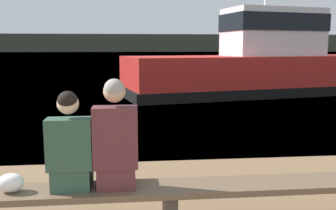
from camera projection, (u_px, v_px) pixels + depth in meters
water_surface at (130, 53)px, 124.04m from camera, size 240.00×240.00×0.00m
far_shoreline at (130, 43)px, 150.23m from camera, size 600.00×12.00×6.83m
bench_main at (170, 193)px, 3.76m from camera, size 7.43×0.45×0.47m
person_left at (70, 149)px, 3.60m from camera, size 0.43×0.42×0.97m
person_right at (116, 142)px, 3.63m from camera, size 0.43×0.42×1.08m
shopping_bag at (11, 183)px, 3.56m from camera, size 0.25×0.18×0.18m
tugboat_red at (262, 67)px, 14.94m from camera, size 11.36×5.59×5.67m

